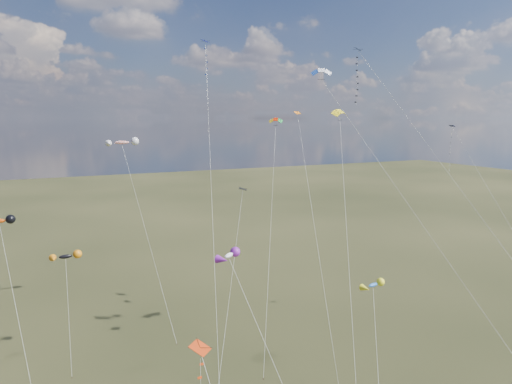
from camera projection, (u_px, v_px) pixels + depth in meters
name	position (u px, v px, depth m)	size (l,w,h in m)	color
diamond_black_high	(371.00, 94.00, 50.99)	(12.73, 25.83, 34.49)	black
diamond_navy_tall	(207.00, 82.00, 53.47)	(6.74, 21.60, 35.93)	#0C0C4B
diamond_black_mid	(237.00, 235.00, 50.31)	(7.64, 10.61, 18.71)	black
diamond_navy_right	(456.00, 158.00, 59.02)	(7.54, 15.00, 25.73)	#0E134B
diamond_orange_center	(309.00, 190.00, 53.47)	(6.03, 19.43, 27.50)	orange
parafoil_yellow	(340.00, 113.00, 53.57)	(11.69, 20.06, 28.02)	yellow
parafoil_blue_white	(323.00, 72.00, 51.43)	(14.00, 21.84, 32.56)	blue
parafoil_tricolor	(276.00, 122.00, 61.26)	(10.61, 17.38, 26.92)	yellow
novelty_black_orange	(66.00, 257.00, 51.60)	(2.96, 7.47, 11.69)	black
novelty_white_purple	(229.00, 257.00, 35.93)	(5.42, 9.49, 16.33)	white
novelty_redwhite_stripe	(122.00, 143.00, 64.80)	(4.94, 18.07, 23.85)	red
novelty_blue_yellow	(373.00, 286.00, 35.81)	(4.91, 7.64, 13.99)	blue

